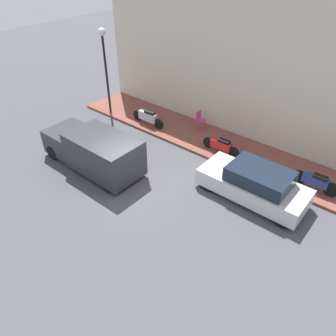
# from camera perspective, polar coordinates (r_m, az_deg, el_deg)

# --- Properties ---
(ground_plane) EXTENTS (60.00, 60.00, 0.00)m
(ground_plane) POSITION_cam_1_polar(r_m,az_deg,el_deg) (13.79, -6.01, -3.15)
(ground_plane) COLOR #47474C
(sidewalk) EXTENTS (2.76, 15.04, 0.12)m
(sidewalk) POSITION_cam_1_polar(r_m,az_deg,el_deg) (16.97, 6.00, 5.24)
(sidewalk) COLOR brown
(sidewalk) RESTS_ON ground_plane
(building_facade) EXTENTS (0.30, 15.04, 6.84)m
(building_facade) POSITION_cam_1_polar(r_m,az_deg,el_deg) (16.79, 9.84, 17.20)
(building_facade) COLOR beige
(building_facade) RESTS_ON ground_plane
(parked_car) EXTENTS (1.79, 4.25, 1.42)m
(parked_car) POSITION_cam_1_polar(r_m,az_deg,el_deg) (13.18, 14.80, -2.68)
(parked_car) COLOR silver
(parked_car) RESTS_ON ground_plane
(delivery_van) EXTENTS (1.90, 4.93, 1.76)m
(delivery_van) POSITION_cam_1_polar(r_m,az_deg,el_deg) (14.74, -12.96, 3.18)
(delivery_van) COLOR #2D2D33
(delivery_van) RESTS_ON ground_plane
(scooter_silver) EXTENTS (0.30, 2.11, 0.83)m
(scooter_silver) POSITION_cam_1_polar(r_m,az_deg,el_deg) (17.86, -3.49, 8.87)
(scooter_silver) COLOR #B7B7BF
(scooter_silver) RESTS_ON sidewalk
(motorcycle_blue) EXTENTS (0.30, 1.92, 0.74)m
(motorcycle_blue) POSITION_cam_1_polar(r_m,az_deg,el_deg) (14.38, 24.31, -2.11)
(motorcycle_blue) COLOR navy
(motorcycle_blue) RESTS_ON sidewalk
(motorcycle_red) EXTENTS (0.30, 1.95, 0.73)m
(motorcycle_red) POSITION_cam_1_polar(r_m,az_deg,el_deg) (15.60, 9.25, 3.95)
(motorcycle_red) COLOR #B21E1E
(motorcycle_red) RESTS_ON sidewalk
(streetlamp) EXTENTS (0.39, 0.39, 4.64)m
(streetlamp) POSITION_cam_1_polar(r_m,az_deg,el_deg) (18.51, -11.03, 18.77)
(streetlamp) COLOR black
(streetlamp) RESTS_ON sidewalk
(cafe_chair) EXTENTS (0.40, 0.40, 0.95)m
(cafe_chair) POSITION_cam_1_polar(r_m,az_deg,el_deg) (17.49, 5.58, 8.51)
(cafe_chair) COLOR #D8338C
(cafe_chair) RESTS_ON sidewalk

